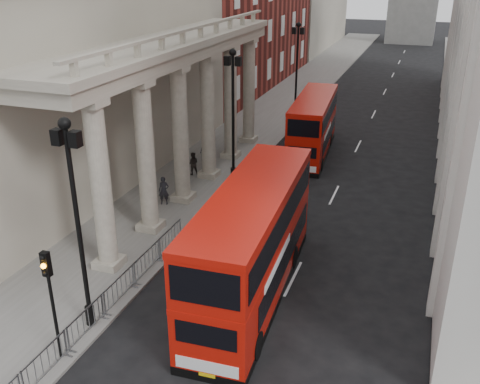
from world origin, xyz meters
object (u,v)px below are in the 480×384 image
(lamp_post_south, at_px, (76,213))
(pedestrian_a, at_px, (164,191))
(lamp_post_north, at_px, (297,64))
(pedestrian_c, at_px, (206,150))
(lamp_post_mid, at_px, (233,107))
(bus_far, at_px, (313,125))
(traffic_light, at_px, (49,286))
(bus_near, at_px, (252,241))
(pedestrian_b, at_px, (193,163))

(lamp_post_south, relative_size, pedestrian_a, 4.98)
(lamp_post_north, distance_m, pedestrian_c, 14.19)
(lamp_post_south, bearing_deg, lamp_post_mid, 90.00)
(lamp_post_north, bearing_deg, lamp_post_south, -90.00)
(bus_far, bearing_deg, pedestrian_c, -151.70)
(lamp_post_south, bearing_deg, pedestrian_c, 99.45)
(traffic_light, xyz_separation_m, bus_near, (5.11, 6.30, -0.56))
(lamp_post_north, distance_m, bus_far, 9.97)
(pedestrian_a, bearing_deg, pedestrian_c, 75.48)
(lamp_post_mid, bearing_deg, lamp_post_south, -90.00)
(bus_far, bearing_deg, pedestrian_a, -121.33)
(bus_near, height_order, pedestrian_a, bus_near)
(bus_far, height_order, pedestrian_c, bus_far)
(pedestrian_b, bearing_deg, lamp_post_north, -123.38)
(lamp_post_mid, xyz_separation_m, bus_near, (5.21, -11.72, -2.37))
(pedestrian_a, distance_m, pedestrian_b, 4.89)
(lamp_post_south, xyz_separation_m, bus_near, (5.21, 4.28, -2.37))
(bus_far, relative_size, pedestrian_a, 6.00)
(pedestrian_a, bearing_deg, lamp_post_south, -96.83)
(lamp_post_south, height_order, pedestrian_a, lamp_post_south)
(pedestrian_c, bearing_deg, bus_near, -50.89)
(pedestrian_a, distance_m, pedestrian_c, 7.71)
(pedestrian_a, height_order, pedestrian_c, pedestrian_a)
(lamp_post_mid, relative_size, pedestrian_b, 5.38)
(bus_near, height_order, bus_far, bus_near)
(pedestrian_c, bearing_deg, pedestrian_a, -75.95)
(lamp_post_north, xyz_separation_m, traffic_light, (0.10, -34.02, -1.80))
(bus_near, bearing_deg, lamp_post_mid, 111.05)
(lamp_post_north, bearing_deg, lamp_post_mid, -90.00)
(pedestrian_a, xyz_separation_m, pedestrian_b, (-0.37, 4.88, -0.06))
(lamp_post_north, relative_size, bus_far, 0.83)
(bus_near, height_order, pedestrian_b, bus_near)
(lamp_post_south, relative_size, pedestrian_c, 5.14)
(lamp_post_mid, distance_m, pedestrian_b, 4.92)
(lamp_post_mid, distance_m, pedestrian_c, 5.76)
(bus_near, bearing_deg, lamp_post_north, 97.73)
(bus_far, bearing_deg, pedestrian_b, -136.55)
(pedestrian_a, bearing_deg, lamp_post_mid, 44.06)
(traffic_light, xyz_separation_m, pedestrian_a, (-2.57, 13.08, -2.15))
(lamp_post_south, height_order, bus_far, lamp_post_south)
(bus_far, bearing_deg, bus_near, -89.69)
(lamp_post_south, height_order, lamp_post_north, same)
(bus_near, bearing_deg, pedestrian_b, 121.68)
(pedestrian_a, height_order, pedestrian_b, pedestrian_a)
(lamp_post_south, distance_m, pedestrian_c, 19.42)
(bus_far, distance_m, pedestrian_a, 13.52)
(lamp_post_north, relative_size, bus_near, 0.73)
(lamp_post_north, height_order, bus_far, lamp_post_north)
(traffic_light, bearing_deg, lamp_post_south, 92.84)
(pedestrian_c, bearing_deg, lamp_post_north, 85.92)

